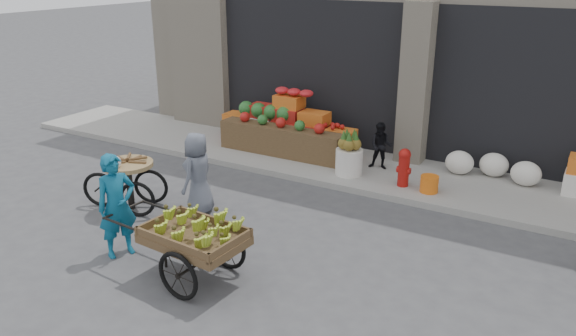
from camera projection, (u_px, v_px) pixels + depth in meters
The scene contains 12 objects.
ground at pixel (289, 274), 7.58m from camera, with size 80.00×80.00×0.00m, color #424244.
sidewalk at pixel (394, 176), 10.89m from camera, with size 18.00×2.20×0.12m, color gray.
fruit_display at pixel (291, 125), 12.07m from camera, with size 3.10×1.12×1.24m.
pineapple_bin at pixel (349, 162), 10.72m from camera, with size 0.52×0.52×0.50m, color silver.
fire_hydrant at pixel (404, 166), 10.12m from camera, with size 0.22×0.22×0.71m.
orange_bucket at pixel (429, 184), 9.93m from camera, with size 0.32×0.32×0.30m, color orange.
right_bay_goods at pixel (547, 174), 10.03m from camera, with size 3.35×0.60×0.70m.
seated_person at pixel (381, 146), 10.95m from camera, with size 0.45×0.35×0.93m, color black.
banana_cart at pixel (191, 233), 7.25m from camera, with size 2.28×1.07×0.92m.
vendor_woman at pixel (117, 206), 7.85m from camera, with size 0.55×0.36×1.52m, color #105B7E.
tricycle_cart at pixel (129, 178), 9.40m from camera, with size 1.45×1.08×0.95m.
vendor_grey at pixel (198, 174), 9.20m from camera, with size 0.68×0.44×1.40m, color slate.
Camera 1 is at (3.29, -5.73, 3.98)m, focal length 35.00 mm.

